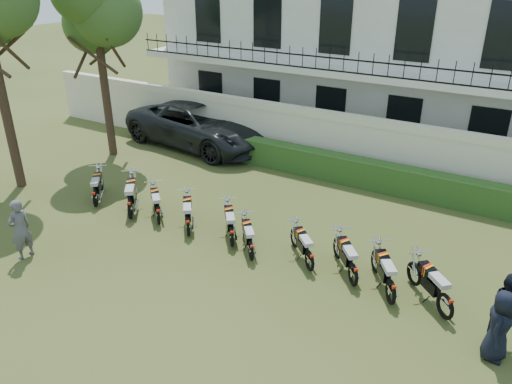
{
  "coord_description": "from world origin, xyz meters",
  "views": [
    {
      "loc": [
        6.08,
        -8.73,
        7.39
      ],
      "look_at": [
        -0.63,
        2.56,
        1.23
      ],
      "focal_mm": 35.0,
      "sensor_mm": 36.0,
      "label": 1
    }
  ],
  "objects_px": {
    "motorcycle_1": "(130,204)",
    "motorcycle_9": "(446,301)",
    "officer_4": "(508,311)",
    "motorcycle_6": "(310,256)",
    "motorcycle_8": "(391,287)",
    "motorcycle_0": "(95,194)",
    "motorcycle_4": "(232,232)",
    "inspector": "(20,229)",
    "tree_west_near": "(95,4)",
    "suv": "(200,124)",
    "motorcycle_3": "(188,222)",
    "motorcycle_7": "(354,270)",
    "officer_3": "(500,326)",
    "motorcycle_2": "(158,211)",
    "motorcycle_5": "(251,247)"
  },
  "relations": [
    {
      "from": "motorcycle_5",
      "to": "officer_3",
      "type": "bearing_deg",
      "value": -45.72
    },
    {
      "from": "motorcycle_1",
      "to": "officer_4",
      "type": "xyz_separation_m",
      "value": [
        10.64,
        -0.19,
        0.35
      ]
    },
    {
      "from": "motorcycle_4",
      "to": "suv",
      "type": "relative_size",
      "value": 0.22
    },
    {
      "from": "motorcycle_5",
      "to": "motorcycle_7",
      "type": "distance_m",
      "value": 2.78
    },
    {
      "from": "motorcycle_2",
      "to": "motorcycle_5",
      "type": "relative_size",
      "value": 1.0
    },
    {
      "from": "inspector",
      "to": "motorcycle_6",
      "type": "bearing_deg",
      "value": 117.13
    },
    {
      "from": "motorcycle_4",
      "to": "officer_3",
      "type": "distance_m",
      "value": 7.01
    },
    {
      "from": "motorcycle_8",
      "to": "motorcycle_9",
      "type": "bearing_deg",
      "value": -29.7
    },
    {
      "from": "tree_west_near",
      "to": "motorcycle_2",
      "type": "distance_m",
      "value": 8.66
    },
    {
      "from": "motorcycle_3",
      "to": "motorcycle_4",
      "type": "distance_m",
      "value": 1.42
    },
    {
      "from": "motorcycle_0",
      "to": "motorcycle_6",
      "type": "bearing_deg",
      "value": -36.96
    },
    {
      "from": "officer_4",
      "to": "motorcycle_6",
      "type": "bearing_deg",
      "value": 98.42
    },
    {
      "from": "motorcycle_6",
      "to": "motorcycle_9",
      "type": "height_order",
      "value": "motorcycle_9"
    },
    {
      "from": "motorcycle_6",
      "to": "motorcycle_9",
      "type": "distance_m",
      "value": 3.43
    },
    {
      "from": "motorcycle_0",
      "to": "officer_4",
      "type": "relative_size",
      "value": 0.86
    },
    {
      "from": "motorcycle_1",
      "to": "motorcycle_2",
      "type": "height_order",
      "value": "motorcycle_1"
    },
    {
      "from": "motorcycle_8",
      "to": "motorcycle_7",
      "type": "bearing_deg",
      "value": 132.97
    },
    {
      "from": "motorcycle_2",
      "to": "motorcycle_6",
      "type": "distance_m",
      "value": 5.03
    },
    {
      "from": "tree_west_near",
      "to": "suv",
      "type": "height_order",
      "value": "tree_west_near"
    },
    {
      "from": "motorcycle_6",
      "to": "inspector",
      "type": "bearing_deg",
      "value": 160.23
    },
    {
      "from": "tree_west_near",
      "to": "suv",
      "type": "bearing_deg",
      "value": 48.34
    },
    {
      "from": "tree_west_near",
      "to": "officer_4",
      "type": "relative_size",
      "value": 4.53
    },
    {
      "from": "motorcycle_4",
      "to": "officer_4",
      "type": "height_order",
      "value": "officer_4"
    },
    {
      "from": "motorcycle_1",
      "to": "motorcycle_9",
      "type": "bearing_deg",
      "value": -37.77
    },
    {
      "from": "tree_west_near",
      "to": "inspector",
      "type": "height_order",
      "value": "tree_west_near"
    },
    {
      "from": "motorcycle_9",
      "to": "motorcycle_1",
      "type": "bearing_deg",
      "value": 135.45
    },
    {
      "from": "motorcycle_4",
      "to": "motorcycle_5",
      "type": "xyz_separation_m",
      "value": [
        0.83,
        -0.32,
        -0.03
      ]
    },
    {
      "from": "motorcycle_7",
      "to": "officer_4",
      "type": "height_order",
      "value": "officer_4"
    },
    {
      "from": "motorcycle_8",
      "to": "suv",
      "type": "distance_m",
      "value": 12.37
    },
    {
      "from": "motorcycle_9",
      "to": "tree_west_near",
      "type": "bearing_deg",
      "value": 119.84
    },
    {
      "from": "motorcycle_0",
      "to": "suv",
      "type": "relative_size",
      "value": 0.22
    },
    {
      "from": "tree_west_near",
      "to": "motorcycle_4",
      "type": "height_order",
      "value": "tree_west_near"
    },
    {
      "from": "motorcycle_4",
      "to": "motorcycle_9",
      "type": "relative_size",
      "value": 1.03
    },
    {
      "from": "inspector",
      "to": "motorcycle_8",
      "type": "bearing_deg",
      "value": 110.0
    },
    {
      "from": "tree_west_near",
      "to": "motorcycle_6",
      "type": "distance_m",
      "value": 12.51
    },
    {
      "from": "motorcycle_8",
      "to": "officer_4",
      "type": "bearing_deg",
      "value": -38.25
    },
    {
      "from": "motorcycle_2",
      "to": "motorcycle_9",
      "type": "height_order",
      "value": "motorcycle_9"
    },
    {
      "from": "motorcycle_2",
      "to": "officer_4",
      "type": "distance_m",
      "value": 9.69
    },
    {
      "from": "motorcycle_1",
      "to": "motorcycle_5",
      "type": "height_order",
      "value": "motorcycle_1"
    },
    {
      "from": "motorcycle_9",
      "to": "officer_4",
      "type": "xyz_separation_m",
      "value": [
        1.22,
        -0.27,
        0.39
      ]
    },
    {
      "from": "motorcycle_9",
      "to": "officer_3",
      "type": "height_order",
      "value": "officer_3"
    },
    {
      "from": "motorcycle_3",
      "to": "motorcycle_7",
      "type": "height_order",
      "value": "motorcycle_7"
    },
    {
      "from": "motorcycle_4",
      "to": "motorcycle_1",
      "type": "bearing_deg",
      "value": 145.18
    },
    {
      "from": "suv",
      "to": "motorcycle_6",
      "type": "bearing_deg",
      "value": -121.19
    },
    {
      "from": "motorcycle_0",
      "to": "motorcycle_3",
      "type": "xyz_separation_m",
      "value": [
        3.77,
        0.04,
        -0.0
      ]
    },
    {
      "from": "motorcycle_6",
      "to": "suv",
      "type": "height_order",
      "value": "suv"
    },
    {
      "from": "motorcycle_3",
      "to": "motorcycle_8",
      "type": "bearing_deg",
      "value": -38.86
    },
    {
      "from": "motorcycle_4",
      "to": "suv",
      "type": "bearing_deg",
      "value": 93.74
    },
    {
      "from": "motorcycle_8",
      "to": "motorcycle_0",
      "type": "bearing_deg",
      "value": 145.65
    },
    {
      "from": "motorcycle_9",
      "to": "suv",
      "type": "xyz_separation_m",
      "value": [
        -11.63,
        6.55,
        0.45
      ]
    }
  ]
}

